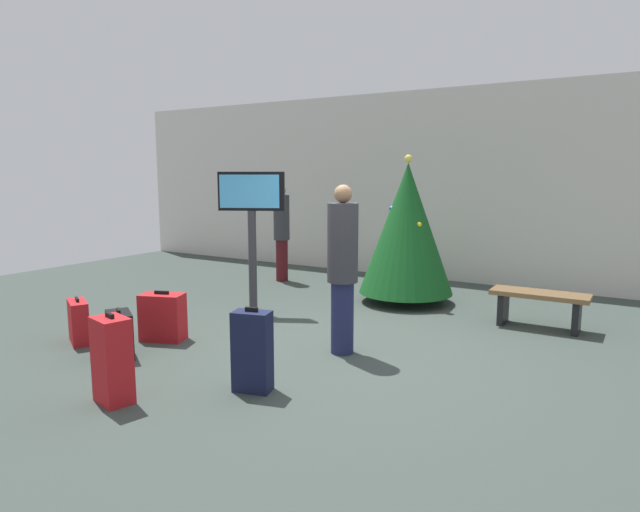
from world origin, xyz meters
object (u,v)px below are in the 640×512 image
at_px(holiday_tree, 407,229).
at_px(flight_info_kiosk, 252,213).
at_px(suitcase_1, 252,351).
at_px(suitcase_4, 112,360).
at_px(suitcase_3, 163,317).
at_px(traveller_0, 343,265).
at_px(waiting_bench, 539,302).
at_px(traveller_1, 282,230).
at_px(suitcase_2, 79,322).
at_px(suitcase_0, 120,335).

xyz_separation_m(holiday_tree, flight_info_kiosk, (-1.73, -1.63, 0.27)).
xyz_separation_m(suitcase_1, suitcase_4, (-0.88, -0.84, 0.01)).
xyz_separation_m(holiday_tree, suitcase_3, (-1.74, -3.35, -0.88)).
xyz_separation_m(holiday_tree, traveller_0, (0.34, -2.64, -0.16)).
distance_m(holiday_tree, flight_info_kiosk, 2.39).
relative_size(waiting_bench, traveller_0, 0.64).
xyz_separation_m(traveller_0, traveller_1, (-2.99, 3.05, -0.04)).
bearing_deg(traveller_1, traveller_0, -45.63).
height_order(suitcase_2, suitcase_4, suitcase_4).
height_order(holiday_tree, suitcase_3, holiday_tree).
relative_size(traveller_0, traveller_1, 1.05).
bearing_deg(traveller_1, suitcase_4, -69.98).
bearing_deg(traveller_1, holiday_tree, -8.90).
xyz_separation_m(waiting_bench, suitcase_1, (-1.89, -3.58, 0.03)).
xyz_separation_m(holiday_tree, suitcase_4, (-0.73, -4.86, -0.78)).
bearing_deg(flight_info_kiosk, suitcase_1, -51.80).
bearing_deg(traveller_0, suitcase_4, -115.67).
xyz_separation_m(suitcase_2, suitcase_4, (1.79, -0.91, 0.13)).
bearing_deg(suitcase_3, suitcase_1, -19.33).
bearing_deg(suitcase_4, flight_info_kiosk, 107.16).
xyz_separation_m(traveller_1, suitcase_3, (0.91, -3.76, -0.68)).
bearing_deg(waiting_bench, suitcase_3, -142.44).
distance_m(holiday_tree, suitcase_0, 4.46).
distance_m(traveller_1, suitcase_3, 3.93).
height_order(holiday_tree, suitcase_0, holiday_tree).
bearing_deg(traveller_1, suitcase_1, -57.67).
bearing_deg(suitcase_3, suitcase_4, -56.07).
distance_m(suitcase_0, suitcase_3, 0.68).
height_order(waiting_bench, traveller_1, traveller_1).
relative_size(traveller_0, suitcase_4, 2.33).
height_order(suitcase_0, suitcase_1, suitcase_1).
xyz_separation_m(traveller_0, suitcase_3, (-2.08, -0.71, -0.71)).
distance_m(suitcase_2, suitcase_4, 2.01).
xyz_separation_m(traveller_0, suitcase_4, (-1.07, -2.22, -0.61)).
bearing_deg(suitcase_0, suitcase_2, 174.21).
bearing_deg(suitcase_2, traveller_0, 24.58).
bearing_deg(holiday_tree, traveller_1, 171.10).
distance_m(holiday_tree, waiting_bench, 2.24).
distance_m(traveller_1, suitcase_4, 5.64).
relative_size(holiday_tree, waiting_bench, 1.90).
relative_size(waiting_bench, suitcase_3, 1.98).
xyz_separation_m(suitcase_1, suitcase_3, (-1.90, 0.67, -0.09)).
xyz_separation_m(traveller_1, suitcase_1, (2.80, -4.43, -0.58)).
xyz_separation_m(traveller_1, suitcase_0, (0.97, -4.45, -0.71)).
bearing_deg(suitcase_0, holiday_tree, 67.41).
height_order(traveller_1, suitcase_4, traveller_1).
relative_size(flight_info_kiosk, traveller_0, 1.08).
relative_size(suitcase_0, suitcase_4, 0.67).
relative_size(holiday_tree, suitcase_3, 3.75).
distance_m(suitcase_0, suitcase_4, 1.26).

